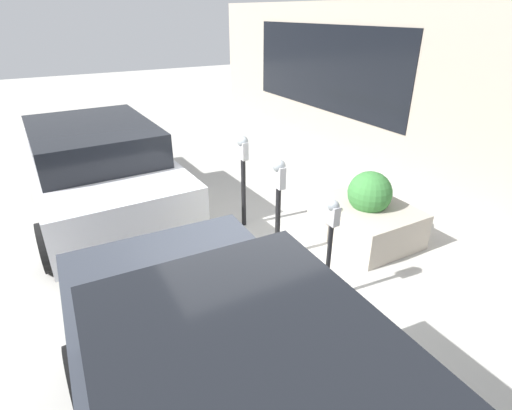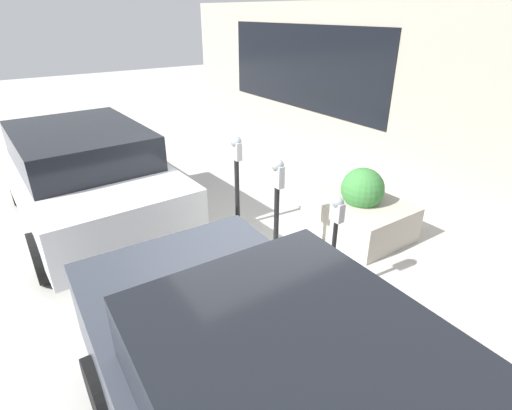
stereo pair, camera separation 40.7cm
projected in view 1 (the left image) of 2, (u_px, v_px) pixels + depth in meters
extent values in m
plane|color=beige|center=(246.00, 266.00, 5.35)|extent=(40.00, 40.00, 0.00)
cube|color=gold|center=(241.00, 267.00, 5.31)|extent=(19.00, 0.16, 0.04)
cube|color=#9E9384|center=(484.00, 107.00, 6.58)|extent=(19.00, 0.15, 3.29)
cube|color=black|center=(322.00, 68.00, 9.83)|extent=(5.70, 0.02, 1.98)
cylinder|color=black|center=(328.00, 263.00, 4.54)|extent=(0.05, 0.05, 1.01)
cube|color=#B7B7BC|center=(333.00, 215.00, 4.27)|extent=(0.15, 0.09, 0.22)
sphere|color=gray|center=(334.00, 206.00, 4.22)|extent=(0.13, 0.13, 0.13)
cylinder|color=black|center=(278.00, 223.00, 5.35)|extent=(0.07, 0.07, 1.04)
cube|color=#B7B7BC|center=(279.00, 177.00, 5.06)|extent=(0.19, 0.09, 0.29)
sphere|color=gray|center=(279.00, 166.00, 5.00)|extent=(0.16, 0.16, 0.16)
cylinder|color=black|center=(244.00, 193.00, 6.15)|extent=(0.07, 0.07, 1.11)
cube|color=#B7B7BC|center=(243.00, 150.00, 5.85)|extent=(0.19, 0.09, 0.27)
sphere|color=gray|center=(243.00, 141.00, 5.79)|extent=(0.16, 0.16, 0.16)
cube|color=#B2A899|center=(366.00, 222.00, 5.91)|extent=(1.38, 1.14, 0.54)
sphere|color=#387A38|center=(370.00, 193.00, 5.71)|extent=(0.63, 0.63, 0.63)
cylinder|color=black|center=(258.00, 318.00, 3.95)|extent=(0.71, 0.21, 0.71)
cylinder|color=black|center=(86.00, 385.00, 3.24)|extent=(0.71, 0.21, 0.71)
cube|color=silver|center=(98.00, 174.00, 6.46)|extent=(4.45, 2.07, 0.74)
cube|color=black|center=(93.00, 140.00, 6.05)|extent=(2.33, 1.77, 0.49)
cylinder|color=black|center=(135.00, 161.00, 8.08)|extent=(0.67, 0.23, 0.67)
cylinder|color=black|center=(38.00, 178.00, 7.30)|extent=(0.67, 0.23, 0.67)
cylinder|color=black|center=(180.00, 216.00, 5.94)|extent=(0.67, 0.23, 0.67)
cylinder|color=black|center=(50.00, 247.00, 5.17)|extent=(0.67, 0.23, 0.67)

